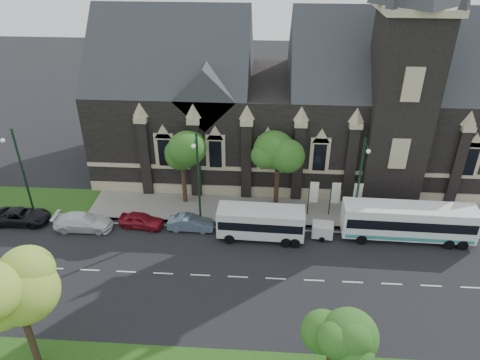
# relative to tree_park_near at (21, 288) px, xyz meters

# --- Properties ---
(ground) EXTENTS (160.00, 160.00, 0.00)m
(ground) POSITION_rel_tree_park_near_xyz_m (11.77, 8.77, -6.42)
(ground) COLOR black
(ground) RESTS_ON ground
(sidewalk) EXTENTS (80.00, 5.00, 0.15)m
(sidewalk) POSITION_rel_tree_park_near_xyz_m (11.77, 18.27, -6.34)
(sidewalk) COLOR gray
(sidewalk) RESTS_ON ground
(museum) EXTENTS (40.00, 17.70, 29.90)m
(museum) POSITION_rel_tree_park_near_xyz_m (16.89, 27.55, 1.75)
(museum) COLOR black
(museum) RESTS_ON ground
(tree_park_near) EXTENTS (4.42, 4.42, 8.56)m
(tree_park_near) POSITION_rel_tree_park_near_xyz_m (0.00, 0.00, 0.00)
(tree_park_near) COLOR black
(tree_park_near) RESTS_ON ground
(tree_park_east) EXTENTS (3.40, 3.40, 6.28)m
(tree_park_east) POSITION_rel_tree_park_near_xyz_m (17.95, -0.55, -1.80)
(tree_park_east) COLOR black
(tree_park_east) RESTS_ON ground
(tree_walk_right) EXTENTS (4.08, 4.08, 7.80)m
(tree_walk_right) POSITION_rel_tree_park_near_xyz_m (14.98, 19.48, -0.60)
(tree_walk_right) COLOR black
(tree_walk_right) RESTS_ON ground
(tree_walk_left) EXTENTS (3.91, 3.91, 7.64)m
(tree_walk_left) POSITION_rel_tree_park_near_xyz_m (5.97, 19.47, -0.68)
(tree_walk_left) COLOR black
(tree_walk_left) RESTS_ON ground
(street_lamp_near) EXTENTS (0.36, 1.88, 9.00)m
(street_lamp_near) POSITION_rel_tree_park_near_xyz_m (21.77, 15.86, -1.30)
(street_lamp_near) COLOR black
(street_lamp_near) RESTS_ON ground
(street_lamp_mid) EXTENTS (0.36, 1.88, 9.00)m
(street_lamp_mid) POSITION_rel_tree_park_near_xyz_m (7.77, 15.86, -1.30)
(street_lamp_mid) COLOR black
(street_lamp_mid) RESTS_ON ground
(street_lamp_far) EXTENTS (0.36, 1.88, 9.00)m
(street_lamp_far) POSITION_rel_tree_park_near_xyz_m (-8.23, 15.86, -1.30)
(street_lamp_far) COLOR black
(street_lamp_far) RESTS_ON ground
(banner_flag_left) EXTENTS (0.90, 0.10, 4.00)m
(banner_flag_left) POSITION_rel_tree_park_near_xyz_m (18.06, 17.77, -4.03)
(banner_flag_left) COLOR black
(banner_flag_left) RESTS_ON ground
(banner_flag_center) EXTENTS (0.90, 0.10, 4.00)m
(banner_flag_center) POSITION_rel_tree_park_near_xyz_m (20.06, 17.77, -4.03)
(banner_flag_center) COLOR black
(banner_flag_center) RESTS_ON ground
(banner_flag_right) EXTENTS (0.90, 0.10, 4.00)m
(banner_flag_right) POSITION_rel_tree_park_near_xyz_m (22.06, 17.77, -4.03)
(banner_flag_right) COLOR black
(banner_flag_right) RESTS_ON ground
(tour_coach) EXTENTS (11.35, 2.86, 3.29)m
(tour_coach) POSITION_rel_tree_park_near_xyz_m (26.21, 14.77, -4.62)
(tour_coach) COLOR white
(tour_coach) RESTS_ON ground
(shuttle_bus) EXTENTS (7.62, 2.85, 2.91)m
(shuttle_bus) POSITION_rel_tree_park_near_xyz_m (13.43, 14.09, -4.73)
(shuttle_bus) COLOR silver
(shuttle_bus) RESTS_ON ground
(box_trailer) EXTENTS (2.69, 1.58, 1.41)m
(box_trailer) POSITION_rel_tree_park_near_xyz_m (18.87, 14.41, -5.62)
(box_trailer) COLOR silver
(box_trailer) RESTS_ON ground
(sedan) EXTENTS (4.15, 1.49, 1.36)m
(sedan) POSITION_rel_tree_park_near_xyz_m (7.06, 14.83, -5.74)
(sedan) COLOR slate
(sedan) RESTS_ON ground
(car_far_red) EXTENTS (4.23, 2.12, 1.38)m
(car_far_red) POSITION_rel_tree_park_near_xyz_m (2.47, 14.93, -5.73)
(car_far_red) COLOR maroon
(car_far_red) RESTS_ON ground
(car_far_white) EXTENTS (5.27, 2.20, 1.52)m
(car_far_white) POSITION_rel_tree_park_near_xyz_m (-2.68, 14.26, -5.65)
(car_far_white) COLOR white
(car_far_white) RESTS_ON ground
(car_far_black) EXTENTS (5.15, 2.46, 1.42)m
(car_far_black) POSITION_rel_tree_park_near_xyz_m (-8.76, 14.83, -5.71)
(car_far_black) COLOR black
(car_far_black) RESTS_ON ground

